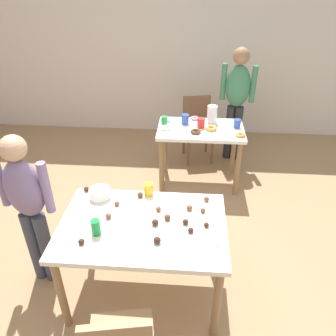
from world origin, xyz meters
TOP-DOWN VIEW (x-y plane):
  - ground_plane at (0.00, 0.00)m, footprint 6.40×6.40m
  - wall_back at (0.00, 3.20)m, footprint 6.40×0.10m
  - dining_table_near at (-0.12, -0.10)m, footprint 1.24×0.83m
  - dining_table_far at (0.33, 1.63)m, footprint 1.01×0.62m
  - chair_far_table at (0.30, 2.29)m, footprint 0.47×0.47m
  - person_girl_near at (-1.02, -0.01)m, footprint 0.46×0.24m
  - person_adult_far at (0.80, 2.28)m, footprint 0.45×0.26m
  - mixing_bowl at (-0.51, 0.21)m, footprint 0.17×0.17m
  - soda_can at (-0.43, -0.22)m, footprint 0.07×0.07m
  - fork_near at (0.36, -0.28)m, footprint 0.17×0.02m
  - cup_near_0 at (-0.12, 0.27)m, footprint 0.07×0.07m
  - cake_ball_0 at (-0.02, -0.10)m, footprint 0.05×0.05m
  - cake_ball_1 at (0.33, 0.07)m, footprint 0.04×0.04m
  - cake_ball_2 at (0.01, -0.29)m, footprint 0.05×0.05m
  - cake_ball_3 at (-0.38, -0.05)m, footprint 0.05×0.05m
  - cake_ball_4 at (-0.01, 0.06)m, footprint 0.04×0.04m
  - cake_ball_5 at (0.20, -0.07)m, footprint 0.04×0.04m
  - cake_ball_6 at (0.06, -0.04)m, footprint 0.05×0.05m
  - cake_ball_7 at (-0.65, 0.28)m, footprint 0.04×0.04m
  - cake_ball_8 at (0.23, 0.09)m, footprint 0.05×0.05m
  - cake_ball_9 at (0.24, -0.16)m, footprint 0.04×0.04m
  - cake_ball_10 at (-0.18, 0.23)m, footprint 0.05×0.05m
  - cake_ball_11 at (-0.35, 0.11)m, footprint 0.04×0.04m
  - cake_ball_12 at (-0.51, -0.33)m, footprint 0.04×0.04m
  - cake_ball_13 at (0.36, 0.22)m, footprint 0.04×0.04m
  - cake_ball_14 at (0.36, -0.09)m, footprint 0.04×0.04m
  - pitcher_far at (0.46, 1.81)m, footprint 0.12×0.12m
  - cup_far_0 at (0.14, 1.74)m, footprint 0.09×0.09m
  - cup_far_1 at (0.76, 1.68)m, footprint 0.08×0.08m
  - cup_far_2 at (0.33, 1.65)m, footprint 0.09×0.09m
  - cup_far_3 at (-0.11, 1.71)m, footprint 0.07×0.07m
  - donut_far_0 at (0.45, 1.59)m, footprint 0.14×0.14m
  - donut_far_1 at (-0.10, 1.81)m, footprint 0.12×0.12m
  - donut_far_2 at (0.26, 1.88)m, footprint 0.10×0.10m
  - donut_far_3 at (-0.08, 1.57)m, footprint 0.12×0.12m
  - donut_far_4 at (0.27, 1.49)m, footprint 0.12×0.12m
  - donut_far_5 at (0.77, 1.45)m, footprint 0.11×0.11m

SIDE VIEW (x-z plane):
  - ground_plane at x=0.00m, z-range 0.00..0.00m
  - chair_far_table at x=0.30m, z-range 0.06..0.93m
  - dining_table_far at x=0.33m, z-range 0.25..1.00m
  - dining_table_near at x=-0.12m, z-range 0.28..1.03m
  - fork_near at x=0.36m, z-range 0.75..0.76m
  - donut_far_2 at x=0.26m, z-range 0.75..0.78m
  - donut_far_5 at x=0.77m, z-range 0.75..0.78m
  - donut_far_4 at x=0.27m, z-range 0.75..0.79m
  - donut_far_3 at x=-0.08m, z-range 0.75..0.79m
  - donut_far_1 at x=-0.10m, z-range 0.75..0.79m
  - cake_ball_14 at x=0.36m, z-range 0.75..0.79m
  - cake_ball_4 at x=-0.01m, z-range 0.75..0.79m
  - donut_far_0 at x=0.45m, z-range 0.75..0.79m
  - cake_ball_1 at x=0.33m, z-range 0.75..0.79m
  - cake_ball_11 at x=-0.35m, z-range 0.75..0.79m
  - cake_ball_9 at x=0.24m, z-range 0.75..0.79m
  - cake_ball_7 at x=-0.65m, z-range 0.75..0.79m
  - cake_ball_13 at x=0.36m, z-range 0.75..0.79m
  - cake_ball_5 at x=0.20m, z-range 0.75..0.79m
  - cake_ball_12 at x=-0.51m, z-range 0.75..0.79m
  - cake_ball_3 at x=-0.38m, z-range 0.75..0.80m
  - cake_ball_8 at x=0.23m, z-range 0.75..0.80m
  - cake_ball_10 at x=-0.18m, z-range 0.75..0.80m
  - cake_ball_6 at x=0.06m, z-range 0.75..0.80m
  - cake_ball_0 at x=-0.02m, z-range 0.75..0.80m
  - cake_ball_2 at x=0.01m, z-range 0.75..0.80m
  - mixing_bowl at x=-0.51m, z-range 0.75..0.83m
  - cup_far_3 at x=-0.11m, z-range 0.75..0.85m
  - cup_far_1 at x=0.76m, z-range 0.75..0.85m
  - cup_near_0 at x=-0.12m, z-range 0.75..0.86m
  - cup_far_2 at x=0.33m, z-range 0.75..0.87m
  - cup_far_0 at x=0.14m, z-range 0.75..0.87m
  - soda_can at x=-0.43m, z-range 0.75..0.87m
  - person_girl_near at x=-1.02m, z-range 0.13..1.53m
  - pitcher_far at x=0.46m, z-range 0.75..0.96m
  - person_adult_far at x=0.80m, z-range 0.16..1.70m
  - wall_back at x=0.00m, z-range 0.00..2.60m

